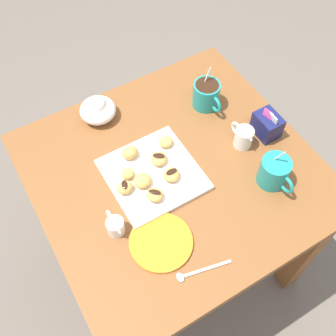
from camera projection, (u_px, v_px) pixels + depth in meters
ground_plane at (173, 253)px, 1.90m from camera, size 8.00×8.00×0.00m
dining_table at (174, 192)px, 1.41m from camera, size 0.84×0.88×0.73m
pastry_plate_square at (153, 174)px, 1.28m from camera, size 0.28×0.28×0.02m
coffee_mug_teal_left at (207, 94)px, 1.40m from camera, size 0.13×0.09×0.14m
coffee_mug_teal_right at (275, 172)px, 1.23m from camera, size 0.13×0.09×0.15m
cream_pitcher_white at (243, 137)px, 1.32m from camera, size 0.10×0.06×0.07m
sugar_caddy at (267, 125)px, 1.34m from camera, size 0.09×0.07×0.11m
ice_cream_bowl at (98, 109)px, 1.38m from camera, size 0.12×0.12×0.09m
chocolate_sauce_pitcher at (115, 226)px, 1.15m from camera, size 0.09×0.05×0.06m
saucer_orange_left at (161, 242)px, 1.15m from camera, size 0.18×0.18×0.01m
loose_spoon_near_saucer at (197, 272)px, 1.11m from camera, size 0.05×0.16×0.01m
beignet_0 at (155, 195)px, 1.21m from camera, size 0.07×0.07×0.03m
chocolate_drizzle_0 at (155, 192)px, 1.19m from camera, size 0.04×0.04×0.00m
beignet_1 at (128, 174)px, 1.25m from camera, size 0.06×0.06×0.03m
beignet_2 at (171, 175)px, 1.25m from camera, size 0.05×0.05×0.03m
chocolate_drizzle_2 at (171, 172)px, 1.23m from camera, size 0.02×0.04×0.00m
beignet_3 at (159, 159)px, 1.28m from camera, size 0.08×0.08×0.03m
chocolate_drizzle_3 at (159, 156)px, 1.27m from camera, size 0.04×0.04×0.00m
beignet_4 at (143, 181)px, 1.23m from camera, size 0.06×0.06×0.04m
beignet_5 at (166, 142)px, 1.32m from camera, size 0.05×0.05×0.03m
beignet_6 at (125, 188)px, 1.22m from camera, size 0.05×0.05×0.03m
chocolate_drizzle_6 at (124, 184)px, 1.20m from camera, size 0.03×0.03×0.00m
beignet_7 at (130, 152)px, 1.29m from camera, size 0.05×0.05×0.04m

